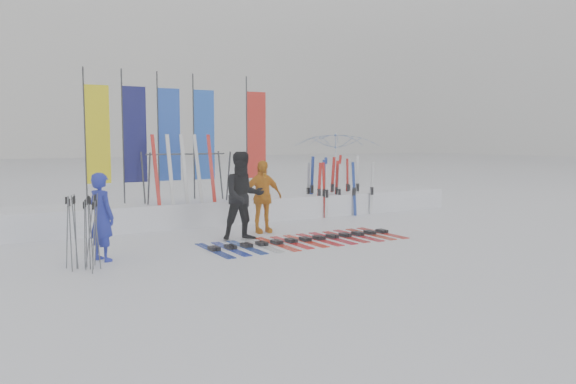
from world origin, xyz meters
TOP-DOWN VIEW (x-y plane):
  - ground at (0.00, 0.00)m, footprint 120.00×120.00m
  - snow_bank at (0.00, 4.60)m, footprint 14.00×1.60m
  - person_blue at (-3.80, 1.21)m, footprint 0.58×0.67m
  - person_black at (-0.74, 1.86)m, footprint 1.01×0.84m
  - person_yellow at (0.02, 2.49)m, footprint 1.00×0.48m
  - tent_canopy at (4.23, 5.53)m, footprint 2.80×2.85m
  - ski_row at (0.30, 1.03)m, footprint 4.28×1.70m
  - pole_cluster at (-4.18, 0.68)m, footprint 0.53×0.68m
  - feather_flags at (-1.26, 4.78)m, footprint 4.69×0.19m
  - ski_rack at (-1.16, 4.20)m, footprint 2.04×0.80m
  - upright_skis at (3.25, 4.19)m, footprint 1.77×1.08m

SIDE VIEW (x-z plane):
  - ground at x=0.00m, z-range 0.00..0.00m
  - ski_row at x=0.30m, z-range 0.00..0.07m
  - snow_bank at x=0.00m, z-range 0.00..0.60m
  - pole_cluster at x=-4.18m, z-range -0.02..1.23m
  - upright_skis at x=3.25m, z-range -0.06..1.62m
  - person_blue at x=-3.80m, z-range 0.00..1.56m
  - person_yellow at x=0.02m, z-range 0.00..1.66m
  - person_black at x=-0.74m, z-range 0.00..1.88m
  - tent_canopy at x=4.23m, z-range 0.00..2.42m
  - ski_rack at x=-1.16m, z-range 0.77..2.00m
  - feather_flags at x=-1.26m, z-range 0.64..3.84m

